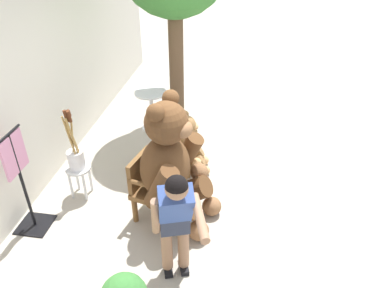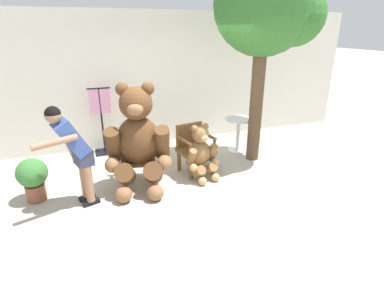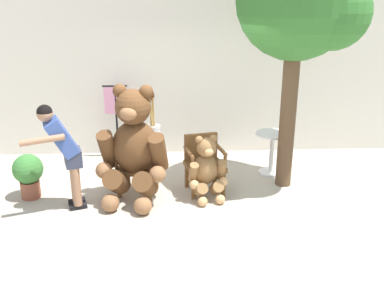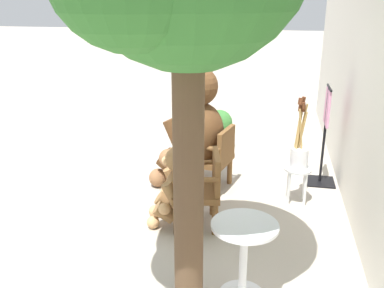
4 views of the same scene
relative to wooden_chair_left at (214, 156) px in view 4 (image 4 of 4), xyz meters
The scene contains 12 objects.
ground_plane 0.93m from the wooden_chair_left, 51.89° to the right, with size 60.00×60.00×0.00m, color #B2A899.
back_wall 2.06m from the wooden_chair_left, 74.32° to the left, with size 10.00×0.16×2.80m, color silver.
wooden_chair_left is the anchor object (origin of this frame).
wooden_chair_right 0.99m from the wooden_chair_left, ahead, with size 0.65×0.62×0.86m.
teddy_bear_large 0.46m from the wooden_chair_left, 97.28° to the right, with size 1.06×1.07×1.71m.
teddy_bear_small 1.06m from the wooden_chair_left, 15.97° to the right, with size 0.60×0.60×0.96m.
person_visitor 1.18m from the wooden_chair_left, 152.64° to the right, with size 0.73×0.64×1.53m.
white_stool 1.11m from the wooden_chair_left, 79.40° to the left, with size 0.34×0.34×0.46m.
brush_bucket 1.12m from the wooden_chair_left, 79.62° to the left, with size 0.22×0.22×0.89m.
round_side_table 2.25m from the wooden_chair_left, 14.78° to the left, with size 0.56×0.56×0.72m.
potted_plant 1.62m from the wooden_chair_left, behind, with size 0.44×0.44×0.68m.
clothing_display_stand 1.54m from the wooden_chair_left, 108.34° to the left, with size 0.44×0.40×1.36m.
Camera 4 is at (4.80, 1.38, 2.48)m, focal length 40.00 mm.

